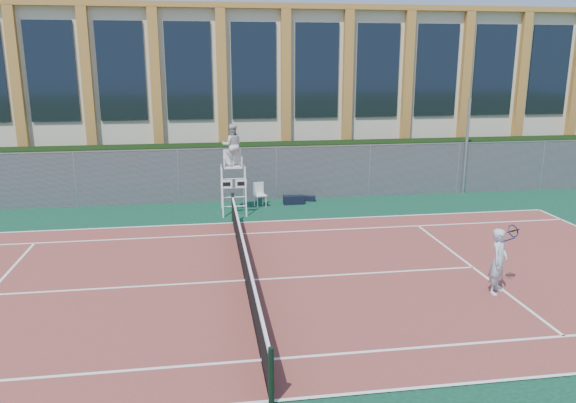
{
  "coord_description": "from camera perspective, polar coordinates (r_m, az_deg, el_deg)",
  "views": [
    {
      "loc": [
        -0.98,
        -13.88,
        5.67
      ],
      "look_at": [
        1.6,
        3.0,
        1.37
      ],
      "focal_mm": 35.0,
      "sensor_mm": 36.0,
      "label": 1
    }
  ],
  "objects": [
    {
      "name": "tennis_player",
      "position": [
        14.85,
        20.62,
        -5.69
      ],
      "size": [
        0.99,
        0.79,
        1.68
      ],
      "color": "silver",
      "rests_on": "tennis_court"
    },
    {
      "name": "building",
      "position": [
        31.88,
        -7.05,
        11.28
      ],
      "size": [
        45.0,
        10.6,
        8.22
      ],
      "color": "beige",
      "rests_on": "ground"
    },
    {
      "name": "tennis_net",
      "position": [
        14.83,
        -4.38,
        -6.18
      ],
      "size": [
        0.1,
        11.3,
        1.1
      ],
      "color": "black",
      "rests_on": "ground"
    },
    {
      "name": "fence",
      "position": [
        23.16,
        -6.1,
        2.66
      ],
      "size": [
        40.0,
        0.06,
        2.2
      ],
      "primitive_type": null,
      "color": "#595E60",
      "rests_on": "ground"
    },
    {
      "name": "ground",
      "position": [
        15.03,
        -4.34,
        -8.1
      ],
      "size": [
        120.0,
        120.0,
        0.0
      ],
      "primitive_type": "plane",
      "color": "#233814"
    },
    {
      "name": "hedge",
      "position": [
        24.33,
        -6.23,
        3.21
      ],
      "size": [
        40.0,
        1.4,
        2.2
      ],
      "primitive_type": "cube",
      "color": "black",
      "rests_on": "ground"
    },
    {
      "name": "sports_bag_far",
      "position": [
        23.29,
        2.12,
        0.31
      ],
      "size": [
        0.57,
        0.37,
        0.21
      ],
      "primitive_type": "cube",
      "rotation": [
        0.0,
        0.0,
        -0.3
      ],
      "color": "black",
      "rests_on": "apron"
    },
    {
      "name": "steel_pole",
      "position": [
        25.48,
        17.67,
        5.34
      ],
      "size": [
        0.12,
        0.12,
        4.14
      ],
      "primitive_type": "cylinder",
      "color": "#9EA0A5",
      "rests_on": "ground"
    },
    {
      "name": "plastic_chair",
      "position": [
        22.37,
        -2.94,
        0.94
      ],
      "size": [
        0.55,
        0.55,
        0.96
      ],
      "color": "silver",
      "rests_on": "apron"
    },
    {
      "name": "sports_bag_near",
      "position": [
        22.75,
        0.57,
        0.18
      ],
      "size": [
        0.84,
        0.35,
        0.35
      ],
      "primitive_type": "cube",
      "rotation": [
        0.0,
        0.0,
        0.03
      ],
      "color": "black",
      "rests_on": "apron"
    },
    {
      "name": "umpire_chair",
      "position": [
        21.19,
        -5.68,
        5.48
      ],
      "size": [
        0.96,
        1.48,
        3.44
      ],
      "color": "white",
      "rests_on": "ground"
    },
    {
      "name": "tennis_court",
      "position": [
        15.02,
        -4.34,
        -8.03
      ],
      "size": [
        23.77,
        10.97,
        0.02
      ],
      "primitive_type": "cube",
      "color": "brown",
      "rests_on": "apron"
    },
    {
      "name": "apron",
      "position": [
        15.95,
        -4.62,
        -6.73
      ],
      "size": [
        36.0,
        20.0,
        0.01
      ],
      "primitive_type": "cube",
      "color": "#0B321A",
      "rests_on": "ground"
    }
  ]
}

